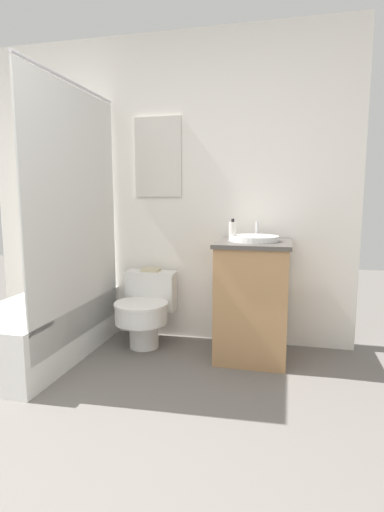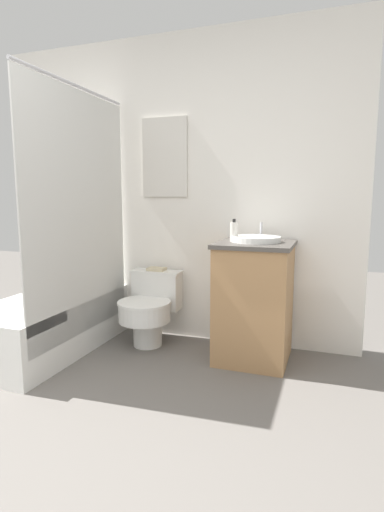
{
  "view_description": "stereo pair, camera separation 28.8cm",
  "coord_description": "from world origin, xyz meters",
  "px_view_note": "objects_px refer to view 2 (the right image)",
  "views": [
    {
      "loc": [
        1.05,
        -0.99,
        1.2
      ],
      "look_at": [
        0.38,
        1.78,
        0.78
      ],
      "focal_mm": 28.0,
      "sensor_mm": 36.0,
      "label": 1
    },
    {
      "loc": [
        1.33,
        -0.91,
        1.2
      ],
      "look_at": [
        0.38,
        1.78,
        0.78
      ],
      "focal_mm": 28.0,
      "sensor_mm": 36.0,
      "label": 2
    }
  ],
  "objects_px": {
    "soap_bottle": "(234,232)",
    "book_on_tank": "(157,269)",
    "toilet": "(150,307)",
    "sink": "(256,239)"
  },
  "relations": [
    {
      "from": "toilet",
      "to": "sink",
      "type": "xyz_separation_m",
      "value": [
        0.86,
        0.0,
        0.59
      ]
    },
    {
      "from": "soap_bottle",
      "to": "book_on_tank",
      "type": "xyz_separation_m",
      "value": [
        -0.7,
        0.18,
        -0.35
      ]
    },
    {
      "from": "sink",
      "to": "book_on_tank",
      "type": "relative_size",
      "value": 2.67
    },
    {
      "from": "soap_bottle",
      "to": "toilet",
      "type": "bearing_deg",
      "value": 177.7
    },
    {
      "from": "sink",
      "to": "soap_bottle",
      "type": "bearing_deg",
      "value": -169.37
    },
    {
      "from": "toilet",
      "to": "sink",
      "type": "height_order",
      "value": "sink"
    },
    {
      "from": "sink",
      "to": "soap_bottle",
      "type": "xyz_separation_m",
      "value": [
        -0.16,
        -0.03,
        0.05
      ]
    },
    {
      "from": "sink",
      "to": "book_on_tank",
      "type": "distance_m",
      "value": 0.92
    },
    {
      "from": "soap_bottle",
      "to": "book_on_tank",
      "type": "distance_m",
      "value": 0.81
    },
    {
      "from": "book_on_tank",
      "to": "toilet",
      "type": "bearing_deg",
      "value": -90.0
    }
  ]
}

